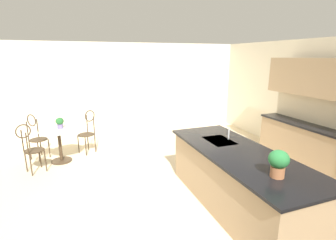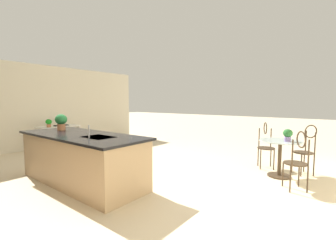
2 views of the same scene
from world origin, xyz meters
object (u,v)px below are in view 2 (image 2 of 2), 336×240
chair_by_island (297,158)px  potted_plant_counter_far (61,121)px  bistro_table (280,155)px  potted_plant_on_desk (49,123)px  chair_toward_desk (266,143)px  writing_desk (59,133)px  chair_near_window (306,147)px  potted_plant_on_table (288,134)px  keyboard (61,125)px

chair_by_island → potted_plant_counter_far: size_ratio=3.10×
bistro_table → potted_plant_on_desk: size_ratio=3.23×
bistro_table → chair_by_island: chair_by_island is taller
chair_toward_desk → writing_desk: (5.79, 1.93, -0.06)m
chair_near_window → potted_plant_counter_far: (4.09, 3.09, 0.54)m
chair_toward_desk → potted_plant_on_table: size_ratio=4.24×
chair_near_window → chair_by_island: bearing=90.3°
chair_by_island → chair_toward_desk: bearing=-54.7°
chair_toward_desk → bistro_table: bearing=128.4°
bistro_table → potted_plant_counter_far: (3.70, 2.59, 0.67)m
keyboard → potted_plant_on_table: (-6.35, -1.28, 0.13)m
writing_desk → potted_plant_on_table: size_ratio=4.89×
keyboard → potted_plant_counter_far: size_ratio=1.31×
potted_plant_on_table → potted_plant_on_desk: (6.21, 1.73, 0.00)m
chair_by_island → writing_desk: size_ratio=0.87×
keyboard → potted_plant_on_table: size_ratio=1.79×
chair_toward_desk → chair_near_window: bearing=179.4°
writing_desk → potted_plant_counter_far: 2.82m
keyboard → potted_plant_on_desk: 0.49m
chair_toward_desk → potted_plant_on_desk: chair_toward_desk is taller
chair_near_window → bistro_table: bearing=52.0°
keyboard → potted_plant_counter_far: bearing=153.3°
bistro_table → chair_toward_desk: bearing=-51.6°
chair_near_window → potted_plant_on_desk: size_ratio=4.21×
chair_by_island → chair_near_window: bearing=-89.7°
writing_desk → potted_plant_counter_far: (-2.50, 1.17, 0.60)m
writing_desk → potted_plant_on_desk: bearing=108.9°
keyboard → potted_plant_on_table: bearing=-168.6°
keyboard → writing_desk: bearing=101.3°
chair_by_island → keyboard: bearing=6.0°
potted_plant_on_table → potted_plant_counter_far: (3.83, 2.55, 0.23)m
writing_desk → potted_plant_counter_far: potted_plant_counter_far is taller
chair_near_window → potted_plant_on_desk: 6.87m
writing_desk → potted_plant_counter_far: size_ratio=3.57×
chair_toward_desk → potted_plant_counter_far: 4.55m
bistro_table → chair_toward_desk: size_ratio=0.77×
chair_by_island → keyboard: (6.62, 0.69, 0.18)m
potted_plant_on_desk → keyboard: bearing=-72.7°
potted_plant_on_table → potted_plant_counter_far: size_ratio=0.73×
keyboard → potted_plant_on_table: 6.48m
chair_by_island → potted_plant_on_table: bearing=-65.9°
potted_plant_on_table → chair_by_island: bearing=114.1°
chair_near_window → potted_plant_on_table: bearing=64.4°
chair_toward_desk → potted_plant_on_table: 0.83m
potted_plant_on_desk → chair_by_island: bearing=-170.0°
writing_desk → keyboard: 0.27m
potted_plant_on_desk → writing_desk: bearing=-71.1°
chair_near_window → writing_desk: (6.59, 1.92, -0.06)m
bistro_table → chair_near_window: 0.65m
bistro_table → chair_near_window: size_ratio=0.77×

